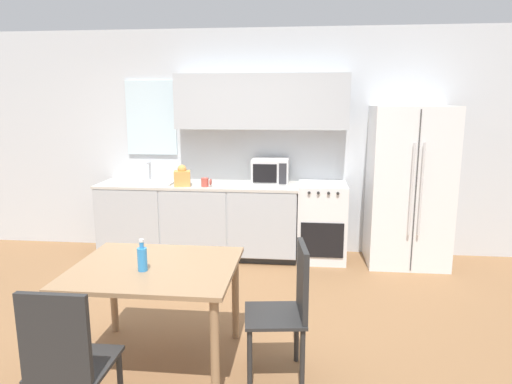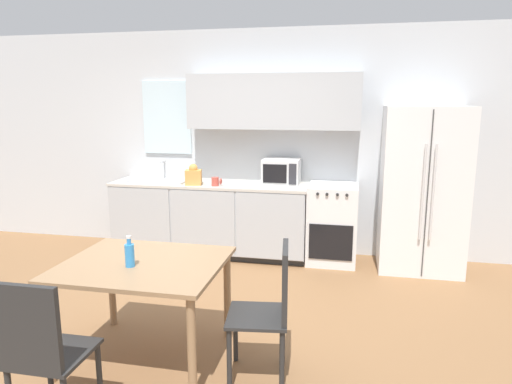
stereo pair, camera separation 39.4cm
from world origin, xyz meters
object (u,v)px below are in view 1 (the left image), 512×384
object	(u,v)px
dining_table	(155,279)
dining_chair_side	(289,302)
oven_range	(321,222)
coffee_mug	(206,182)
drink_bottle	(142,258)
dining_chair_near	(65,358)
refrigerator	(409,187)
microwave	(270,171)

from	to	relation	value
dining_table	dining_chair_side	bearing A→B (deg)	-3.09
oven_range	coffee_mug	xyz separation A→B (m)	(-1.34, -0.19, 0.48)
drink_bottle	coffee_mug	bearing A→B (deg)	91.53
dining_chair_near	dining_chair_side	distance (m)	1.39
refrigerator	dining_table	bearing A→B (deg)	-133.36
refrigerator	dining_chair_side	size ratio (longest dim) A/B	1.94
dining_table	drink_bottle	size ratio (longest dim) A/B	5.10
dining_chair_near	coffee_mug	bearing A→B (deg)	87.87
oven_range	dining_table	world-z (taller)	oven_range
oven_range	drink_bottle	size ratio (longest dim) A/B	4.16
microwave	dining_table	bearing A→B (deg)	-104.14
oven_range	dining_chair_side	xyz separation A→B (m)	(-0.30, -2.41, 0.08)
dining_chair_side	oven_range	bearing A→B (deg)	-14.38
refrigerator	dining_chair_side	distance (m)	2.71
dining_chair_side	drink_bottle	world-z (taller)	drink_bottle
oven_range	refrigerator	distance (m)	1.06
microwave	coffee_mug	bearing A→B (deg)	-158.93
refrigerator	dining_chair_near	bearing A→B (deg)	-127.09
coffee_mug	refrigerator	bearing A→B (deg)	3.92
refrigerator	microwave	xyz separation A→B (m)	(-1.58, 0.12, 0.13)
oven_range	dining_chair_side	size ratio (longest dim) A/B	0.98
refrigerator	microwave	size ratio (longest dim) A/B	4.20
refrigerator	dining_table	distance (m)	3.21
oven_range	dining_chair_side	world-z (taller)	dining_chair_side
refrigerator	coffee_mug	world-z (taller)	refrigerator
oven_range	dining_chair_side	bearing A→B (deg)	-96.99
oven_range	dining_table	size ratio (longest dim) A/B	0.81
dining_chair_near	drink_bottle	xyz separation A→B (m)	(0.16, 0.75, 0.29)
refrigerator	oven_range	bearing A→B (deg)	177.87
microwave	dining_chair_near	size ratio (longest dim) A/B	0.46
dining_chair_side	refrigerator	bearing A→B (deg)	-35.34
drink_bottle	refrigerator	bearing A→B (deg)	47.19
oven_range	dining_chair_near	world-z (taller)	dining_chair_near
refrigerator	coffee_mug	distance (m)	2.31
coffee_mug	dining_chair_side	xyz separation A→B (m)	(1.04, -2.22, -0.40)
microwave	coffee_mug	distance (m)	0.78
oven_range	dining_chair_side	distance (m)	2.43
oven_range	refrigerator	world-z (taller)	refrigerator
microwave	dining_chair_near	distance (m)	3.44
microwave	coffee_mug	size ratio (longest dim) A/B	3.62
dining_table	dining_chair_near	world-z (taller)	dining_chair_near
refrigerator	dining_table	world-z (taller)	refrigerator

